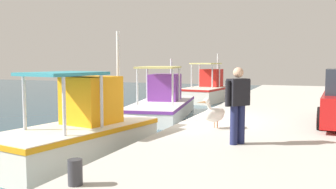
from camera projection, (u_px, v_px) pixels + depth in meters
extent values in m
cube|color=silver|center=(77.00, 144.00, 9.48)|extent=(4.83, 2.69, 0.91)
cube|color=orange|center=(77.00, 129.00, 9.45)|extent=(4.88, 2.74, 0.12)
cube|color=orange|center=(92.00, 100.00, 9.87)|extent=(1.46, 1.37, 1.26)
cylinder|color=silver|center=(64.00, 107.00, 8.16)|extent=(0.08, 0.08, 1.32)
cylinder|color=silver|center=(24.00, 103.00, 8.86)|extent=(0.08, 0.08, 1.32)
cylinder|color=silver|center=(102.00, 101.00, 9.21)|extent=(0.08, 0.08, 1.32)
cylinder|color=silver|center=(63.00, 99.00, 9.91)|extent=(0.08, 0.08, 1.32)
cube|color=teal|center=(63.00, 74.00, 8.97)|extent=(2.07, 1.72, 0.08)
cylinder|color=silver|center=(118.00, 75.00, 10.79)|extent=(0.10, 0.10, 2.53)
torus|color=orange|center=(72.00, 99.00, 10.11)|extent=(0.55, 0.19, 0.54)
cube|color=white|center=(162.00, 109.00, 17.01)|extent=(6.58, 3.29, 0.72)
cube|color=#723399|center=(162.00, 103.00, 16.98)|extent=(6.62, 3.34, 0.12)
cube|color=#723399|center=(165.00, 87.00, 17.69)|extent=(1.97, 1.61, 1.24)
cylinder|color=silver|center=(173.00, 87.00, 15.38)|extent=(0.08, 0.08, 1.55)
cylinder|color=silver|center=(137.00, 87.00, 15.67)|extent=(0.08, 0.08, 1.55)
cylinder|color=silver|center=(179.00, 85.00, 17.04)|extent=(0.08, 0.08, 1.55)
cylinder|color=silver|center=(147.00, 84.00, 17.33)|extent=(0.08, 0.08, 1.55)
cube|color=#D8CC72|center=(159.00, 67.00, 16.28)|extent=(2.80, 2.04, 0.08)
cylinder|color=silver|center=(171.00, 78.00, 19.19)|extent=(0.10, 0.10, 2.00)
cube|color=silver|center=(208.00, 94.00, 23.88)|extent=(4.86, 2.50, 0.92)
cube|color=red|center=(208.00, 88.00, 23.85)|extent=(4.90, 2.55, 0.12)
cube|color=red|center=(211.00, 78.00, 24.30)|extent=(1.43, 1.33, 1.14)
cylinder|color=silver|center=(212.00, 76.00, 22.52)|extent=(0.08, 0.08, 1.48)
cylinder|color=silver|center=(192.00, 76.00, 23.18)|extent=(0.08, 0.08, 1.48)
cylinder|color=silver|center=(219.00, 76.00, 23.63)|extent=(0.08, 0.08, 1.48)
cylinder|color=silver|center=(199.00, 75.00, 24.28)|extent=(0.08, 0.08, 1.48)
cube|color=#D8CC72|center=(206.00, 64.00, 23.33)|extent=(2.04, 1.67, 0.08)
cylinder|color=silver|center=(218.00, 70.00, 25.28)|extent=(0.10, 0.10, 2.19)
cylinder|color=tan|center=(214.00, 124.00, 9.84)|extent=(0.04, 0.04, 0.22)
cylinder|color=tan|center=(217.00, 124.00, 9.74)|extent=(0.04, 0.04, 0.22)
ellipsoid|color=white|center=(215.00, 115.00, 9.74)|extent=(0.71, 0.62, 0.40)
ellipsoid|color=silver|center=(216.00, 112.00, 9.76)|extent=(0.66, 0.61, 0.28)
cylinder|color=white|center=(209.00, 107.00, 9.61)|extent=(0.21, 0.18, 0.27)
sphere|color=white|center=(207.00, 101.00, 9.55)|extent=(0.22, 0.22, 0.16)
cone|color=#F2B272|center=(201.00, 102.00, 9.44)|extent=(0.29, 0.22, 0.07)
cylinder|color=#1E234C|center=(241.00, 124.00, 7.90)|extent=(0.16, 0.16, 0.83)
cylinder|color=#1E234C|center=(234.00, 125.00, 7.80)|extent=(0.16, 0.16, 0.83)
cube|color=black|center=(238.00, 92.00, 7.79)|extent=(0.51, 0.47, 0.57)
cylinder|color=black|center=(248.00, 93.00, 7.93)|extent=(0.10, 0.10, 0.54)
cylinder|color=black|center=(228.00, 94.00, 7.66)|extent=(0.10, 0.10, 0.54)
sphere|color=tan|center=(238.00, 73.00, 7.75)|extent=(0.22, 0.22, 0.22)
cylinder|color=black|center=(325.00, 107.00, 11.78)|extent=(0.61, 0.22, 0.60)
cylinder|color=black|center=(321.00, 118.00, 9.49)|extent=(0.61, 0.22, 0.60)
cylinder|color=#333338|center=(75.00, 172.00, 5.25)|extent=(0.21, 0.21, 0.37)
cylinder|color=#333338|center=(229.00, 101.00, 14.68)|extent=(0.23, 0.23, 0.42)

